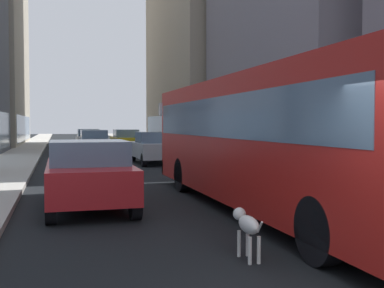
{
  "coord_description": "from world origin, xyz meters",
  "views": [
    {
      "loc": [
        -3.5,
        -3.91,
        2.02
      ],
      "look_at": [
        0.48,
        10.14,
        1.4
      ],
      "focal_mm": 44.4,
      "sensor_mm": 36.0,
      "label": 1
    }
  ],
  "objects_px": {
    "car_red_coupe": "(88,173)",
    "car_grey_wagon": "(94,142)",
    "transit_bus": "(268,134)",
    "dalmatian_dog": "(247,225)",
    "car_white_van": "(88,139)",
    "car_silver_sedan": "(154,147)",
    "car_yellow_taxi": "(125,140)"
  },
  "relations": [
    {
      "from": "car_yellow_taxi",
      "to": "car_grey_wagon",
      "type": "relative_size",
      "value": 1.02
    },
    {
      "from": "car_white_van",
      "to": "dalmatian_dog",
      "type": "height_order",
      "value": "car_white_van"
    },
    {
      "from": "car_red_coupe",
      "to": "car_yellow_taxi",
      "type": "xyz_separation_m",
      "value": [
        4.0,
        22.54,
        -0.0
      ]
    },
    {
      "from": "transit_bus",
      "to": "dalmatian_dog",
      "type": "distance_m",
      "value": 4.28
    },
    {
      "from": "car_silver_sedan",
      "to": "car_grey_wagon",
      "type": "xyz_separation_m",
      "value": [
        -2.4,
        8.56,
        0.0
      ]
    },
    {
      "from": "car_silver_sedan",
      "to": "dalmatian_dog",
      "type": "height_order",
      "value": "car_silver_sedan"
    },
    {
      "from": "car_red_coupe",
      "to": "car_grey_wagon",
      "type": "relative_size",
      "value": 0.97
    },
    {
      "from": "transit_bus",
      "to": "car_red_coupe",
      "type": "distance_m",
      "value": 4.41
    },
    {
      "from": "car_white_van",
      "to": "car_yellow_taxi",
      "type": "relative_size",
      "value": 0.85
    },
    {
      "from": "dalmatian_dog",
      "to": "car_grey_wagon",
      "type": "bearing_deg",
      "value": 90.9
    },
    {
      "from": "transit_bus",
      "to": "dalmatian_dog",
      "type": "xyz_separation_m",
      "value": [
        -2.0,
        -3.57,
        -1.26
      ]
    },
    {
      "from": "car_white_van",
      "to": "car_grey_wagon",
      "type": "bearing_deg",
      "value": -90.0
    },
    {
      "from": "car_red_coupe",
      "to": "car_white_van",
      "type": "distance_m",
      "value": 26.61
    },
    {
      "from": "car_white_van",
      "to": "car_yellow_taxi",
      "type": "distance_m",
      "value": 4.68
    },
    {
      "from": "car_silver_sedan",
      "to": "car_grey_wagon",
      "type": "distance_m",
      "value": 8.89
    },
    {
      "from": "car_silver_sedan",
      "to": "car_yellow_taxi",
      "type": "relative_size",
      "value": 0.87
    },
    {
      "from": "transit_bus",
      "to": "car_red_coupe",
      "type": "relative_size",
      "value": 2.52
    },
    {
      "from": "car_red_coupe",
      "to": "car_silver_sedan",
      "type": "bearing_deg",
      "value": 71.55
    },
    {
      "from": "transit_bus",
      "to": "car_white_van",
      "type": "bearing_deg",
      "value": 94.87
    },
    {
      "from": "car_red_coupe",
      "to": "dalmatian_dog",
      "type": "height_order",
      "value": "car_red_coupe"
    },
    {
      "from": "transit_bus",
      "to": "car_silver_sedan",
      "type": "bearing_deg",
      "value": 90.0
    },
    {
      "from": "car_yellow_taxi",
      "to": "dalmatian_dog",
      "type": "relative_size",
      "value": 4.99
    },
    {
      "from": "car_white_van",
      "to": "car_yellow_taxi",
      "type": "bearing_deg",
      "value": -59.18
    },
    {
      "from": "car_white_van",
      "to": "transit_bus",
      "type": "bearing_deg",
      "value": -85.13
    },
    {
      "from": "car_grey_wagon",
      "to": "dalmatian_dog",
      "type": "bearing_deg",
      "value": -89.1
    },
    {
      "from": "car_red_coupe",
      "to": "car_grey_wagon",
      "type": "xyz_separation_m",
      "value": [
        1.6,
        20.55,
        -0.0
      ]
    },
    {
      "from": "car_white_van",
      "to": "car_silver_sedan",
      "type": "height_order",
      "value": "same"
    },
    {
      "from": "transit_bus",
      "to": "car_grey_wagon",
      "type": "distance_m",
      "value": 22.28
    },
    {
      "from": "car_grey_wagon",
      "to": "transit_bus",
      "type": "bearing_deg",
      "value": -83.81
    },
    {
      "from": "car_silver_sedan",
      "to": "car_yellow_taxi",
      "type": "distance_m",
      "value": 10.55
    },
    {
      "from": "transit_bus",
      "to": "car_yellow_taxi",
      "type": "distance_m",
      "value": 24.14
    },
    {
      "from": "car_grey_wagon",
      "to": "car_white_van",
      "type": "bearing_deg",
      "value": 90.0
    }
  ]
}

